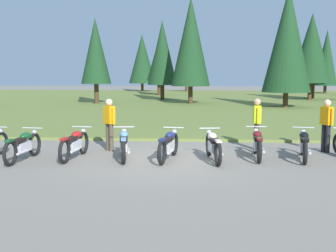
{
  "coord_description": "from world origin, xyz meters",
  "views": [
    {
      "loc": [
        0.87,
        -11.74,
        2.47
      ],
      "look_at": [
        0.0,
        0.6,
        0.9
      ],
      "focal_mm": 44.4,
      "sensor_mm": 36.0,
      "label": 1
    }
  ],
  "objects_px": {
    "motorcycle_red": "(75,144)",
    "motorcycle_cream": "(213,146)",
    "motorcycle_navy": "(169,145)",
    "motorcycle_sky_blue": "(124,144)",
    "motorcycle_british_green": "(23,145)",
    "rider_near_row_end": "(326,122)",
    "rider_with_back_turned": "(257,121)",
    "motorcycle_maroon": "(257,143)",
    "motorcycle_black": "(304,145)",
    "rider_checking_bike": "(109,121)"
  },
  "relations": [
    {
      "from": "motorcycle_navy",
      "to": "motorcycle_red",
      "type": "bearing_deg",
      "value": -179.83
    },
    {
      "from": "motorcycle_british_green",
      "to": "motorcycle_navy",
      "type": "xyz_separation_m",
      "value": [
        4.12,
        0.4,
        0.0
      ]
    },
    {
      "from": "motorcycle_red",
      "to": "rider_near_row_end",
      "type": "relative_size",
      "value": 1.26
    },
    {
      "from": "motorcycle_cream",
      "to": "rider_with_back_turned",
      "type": "distance_m",
      "value": 2.43
    },
    {
      "from": "rider_near_row_end",
      "to": "motorcycle_black",
      "type": "bearing_deg",
      "value": -129.15
    },
    {
      "from": "motorcycle_maroon",
      "to": "rider_near_row_end",
      "type": "relative_size",
      "value": 1.26
    },
    {
      "from": "motorcycle_british_green",
      "to": "motorcycle_black",
      "type": "xyz_separation_m",
      "value": [
        8.0,
        0.7,
        0.0
      ]
    },
    {
      "from": "motorcycle_british_green",
      "to": "motorcycle_cream",
      "type": "distance_m",
      "value": 5.4
    },
    {
      "from": "motorcycle_cream",
      "to": "motorcycle_navy",
      "type": "bearing_deg",
      "value": 176.88
    },
    {
      "from": "motorcycle_maroon",
      "to": "motorcycle_black",
      "type": "xyz_separation_m",
      "value": [
        1.31,
        -0.1,
        0.0
      ]
    },
    {
      "from": "motorcycle_red",
      "to": "motorcycle_cream",
      "type": "distance_m",
      "value": 4.02
    },
    {
      "from": "motorcycle_sky_blue",
      "to": "motorcycle_black",
      "type": "bearing_deg",
      "value": 2.8
    },
    {
      "from": "motorcycle_cream",
      "to": "motorcycle_black",
      "type": "bearing_deg",
      "value": 7.97
    },
    {
      "from": "motorcycle_british_green",
      "to": "motorcycle_navy",
      "type": "height_order",
      "value": "same"
    },
    {
      "from": "motorcycle_navy",
      "to": "motorcycle_sky_blue",
      "type": "bearing_deg",
      "value": 178.1
    },
    {
      "from": "motorcycle_british_green",
      "to": "rider_checking_bike",
      "type": "xyz_separation_m",
      "value": [
        2.13,
        1.67,
        0.51
      ]
    },
    {
      "from": "motorcycle_sky_blue",
      "to": "rider_with_back_turned",
      "type": "bearing_deg",
      "value": 23.48
    },
    {
      "from": "motorcycle_sky_blue",
      "to": "rider_checking_bike",
      "type": "height_order",
      "value": "rider_checking_bike"
    },
    {
      "from": "motorcycle_navy",
      "to": "rider_near_row_end",
      "type": "xyz_separation_m",
      "value": [
        4.84,
        1.48,
        0.51
      ]
    },
    {
      "from": "rider_near_row_end",
      "to": "rider_checking_bike",
      "type": "xyz_separation_m",
      "value": [
        -6.83,
        -0.21,
        0.0
      ]
    },
    {
      "from": "motorcycle_british_green",
      "to": "motorcycle_maroon",
      "type": "height_order",
      "value": "same"
    },
    {
      "from": "motorcycle_red",
      "to": "rider_with_back_turned",
      "type": "distance_m",
      "value": 5.8
    },
    {
      "from": "motorcycle_maroon",
      "to": "rider_with_back_turned",
      "type": "relative_size",
      "value": 1.26
    },
    {
      "from": "motorcycle_sky_blue",
      "to": "motorcycle_navy",
      "type": "height_order",
      "value": "same"
    },
    {
      "from": "motorcycle_sky_blue",
      "to": "motorcycle_maroon",
      "type": "bearing_deg",
      "value": 5.23
    },
    {
      "from": "motorcycle_black",
      "to": "rider_near_row_end",
      "type": "xyz_separation_m",
      "value": [
        0.96,
        1.18,
        0.51
      ]
    },
    {
      "from": "motorcycle_black",
      "to": "motorcycle_navy",
      "type": "bearing_deg",
      "value": -175.63
    },
    {
      "from": "rider_checking_bike",
      "to": "motorcycle_maroon",
      "type": "bearing_deg",
      "value": -10.84
    },
    {
      "from": "motorcycle_red",
      "to": "motorcycle_sky_blue",
      "type": "distance_m",
      "value": 1.44
    },
    {
      "from": "motorcycle_british_green",
      "to": "rider_near_row_end",
      "type": "bearing_deg",
      "value": 11.83
    },
    {
      "from": "motorcycle_sky_blue",
      "to": "motorcycle_cream",
      "type": "distance_m",
      "value": 2.58
    },
    {
      "from": "rider_near_row_end",
      "to": "rider_checking_bike",
      "type": "distance_m",
      "value": 6.83
    },
    {
      "from": "motorcycle_red",
      "to": "motorcycle_navy",
      "type": "xyz_separation_m",
      "value": [
        2.75,
        0.01,
        0.0
      ]
    },
    {
      "from": "motorcycle_maroon",
      "to": "rider_with_back_turned",
      "type": "xyz_separation_m",
      "value": [
        0.17,
        1.4,
        0.51
      ]
    },
    {
      "from": "motorcycle_sky_blue",
      "to": "rider_near_row_end",
      "type": "bearing_deg",
      "value": 13.14
    },
    {
      "from": "motorcycle_navy",
      "to": "rider_checking_bike",
      "type": "height_order",
      "value": "rider_checking_bike"
    },
    {
      "from": "motorcycle_british_green",
      "to": "motorcycle_red",
      "type": "height_order",
      "value": "same"
    },
    {
      "from": "rider_with_back_turned",
      "to": "motorcycle_cream",
      "type": "bearing_deg",
      "value": -128.18
    },
    {
      "from": "rider_near_row_end",
      "to": "motorcycle_maroon",
      "type": "bearing_deg",
      "value": -154.55
    },
    {
      "from": "motorcycle_red",
      "to": "motorcycle_cream",
      "type": "relative_size",
      "value": 1.0
    },
    {
      "from": "motorcycle_maroon",
      "to": "rider_checking_bike",
      "type": "relative_size",
      "value": 1.26
    },
    {
      "from": "motorcycle_red",
      "to": "motorcycle_cream",
      "type": "xyz_separation_m",
      "value": [
        4.02,
        -0.06,
        0.0
      ]
    },
    {
      "from": "rider_with_back_turned",
      "to": "rider_checking_bike",
      "type": "relative_size",
      "value": 1.0
    },
    {
      "from": "motorcycle_red",
      "to": "motorcycle_black",
      "type": "bearing_deg",
      "value": 2.63
    },
    {
      "from": "motorcycle_navy",
      "to": "rider_near_row_end",
      "type": "bearing_deg",
      "value": 16.97
    },
    {
      "from": "motorcycle_red",
      "to": "motorcycle_sky_blue",
      "type": "xyz_separation_m",
      "value": [
        1.44,
        0.05,
        0.0
      ]
    },
    {
      "from": "motorcycle_maroon",
      "to": "rider_with_back_turned",
      "type": "bearing_deg",
      "value": 83.27
    },
    {
      "from": "motorcycle_british_green",
      "to": "motorcycle_cream",
      "type": "xyz_separation_m",
      "value": [
        5.39,
        0.33,
        0.0
      ]
    },
    {
      "from": "motorcycle_navy",
      "to": "motorcycle_black",
      "type": "height_order",
      "value": "same"
    },
    {
      "from": "motorcycle_sky_blue",
      "to": "rider_near_row_end",
      "type": "distance_m",
      "value": 6.33
    }
  ]
}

